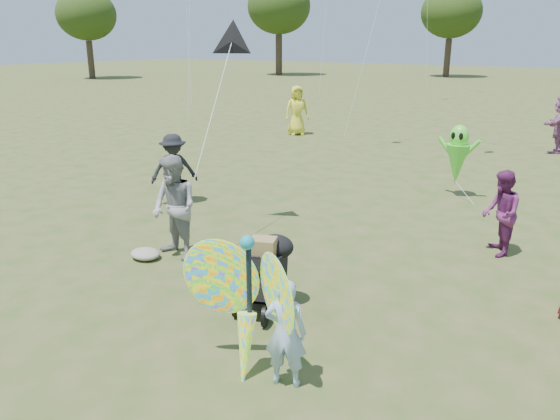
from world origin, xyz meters
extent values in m
plane|color=#51592B|center=(0.00, 0.00, 0.00)|extent=(160.00, 160.00, 0.00)
imported|color=#99B8D9|center=(1.47, -0.85, 0.62)|extent=(0.53, 0.45, 1.25)
imported|color=gray|center=(-2.12, 1.14, 0.90)|extent=(0.98, 0.83, 1.79)
ellipsoid|color=gray|center=(-2.52, 0.77, 0.09)|extent=(0.55, 0.45, 0.17)
imported|color=black|center=(-4.48, 3.49, 0.81)|extent=(1.12, 1.19, 1.61)
imported|color=#66225A|center=(2.44, 4.42, 0.75)|extent=(0.82, 0.90, 1.50)
imported|color=yellow|center=(-7.35, 13.16, 0.96)|extent=(1.08, 1.11, 1.92)
cube|color=black|center=(0.31, 0.39, 0.55)|extent=(0.75, 0.97, 0.71)
cube|color=black|center=(0.31, 0.39, 0.22)|extent=(0.64, 0.79, 0.10)
ellipsoid|color=black|center=(0.31, 0.64, 0.88)|extent=(0.51, 0.45, 0.33)
cylinder|color=black|center=(0.07, 0.04, 0.15)|extent=(0.16, 0.30, 0.30)
cylinder|color=black|center=(0.55, 0.04, 0.15)|extent=(0.16, 0.30, 0.30)
cylinder|color=black|center=(0.31, 0.84, 0.11)|extent=(0.13, 0.22, 0.22)
cylinder|color=black|center=(0.31, -0.09, 0.98)|extent=(0.42, 0.19, 0.03)
cube|color=#987E49|center=(0.31, 0.34, 0.96)|extent=(0.42, 0.39, 0.26)
ellipsoid|color=#F95627|center=(0.60, -0.86, 1.05)|extent=(0.98, 0.71, 1.24)
ellipsoid|color=#F95627|center=(1.36, -0.86, 1.05)|extent=(0.98, 0.71, 1.24)
cylinder|color=black|center=(0.98, -0.84, 1.00)|extent=(0.06, 0.06, 1.00)
cone|color=#F95627|center=(1.03, -1.01, 0.30)|extent=(0.36, 0.49, 0.93)
sphere|color=teal|center=(0.98, -0.86, 1.55)|extent=(0.16, 0.16, 0.16)
cone|color=black|center=(-2.26, 2.96, 3.58)|extent=(0.89, 0.62, 0.81)
cylinder|color=silver|center=(-1.99, 2.10, 2.51)|extent=(0.56, 1.74, 2.15)
cone|color=#53DF34|center=(0.67, 7.67, 0.80)|extent=(0.56, 0.56, 0.95)
ellipsoid|color=#53DF34|center=(0.67, 7.67, 1.45)|extent=(0.44, 0.39, 0.57)
ellipsoid|color=black|center=(0.58, 7.49, 1.50)|extent=(0.10, 0.05, 0.17)
ellipsoid|color=black|center=(0.76, 7.49, 1.50)|extent=(0.10, 0.05, 0.17)
cylinder|color=#53DF34|center=(0.37, 7.67, 1.20)|extent=(0.43, 0.10, 0.49)
cylinder|color=#53DF34|center=(0.97, 7.67, 1.20)|extent=(0.43, 0.10, 0.49)
cylinder|color=silver|center=(0.97, 7.47, 0.20)|extent=(0.61, 0.41, 0.41)
cylinder|color=#3A2D21|center=(-30.00, 45.00, 2.10)|extent=(0.70, 0.70, 4.20)
ellipsoid|color=#2B4214|center=(-30.00, 45.00, 7.00)|extent=(6.60, 6.60, 5.61)
cylinder|color=#3A2D21|center=(-14.00, 52.00, 1.89)|extent=(0.63, 0.63, 3.78)
ellipsoid|color=#2B4214|center=(-14.00, 52.00, 6.30)|extent=(5.94, 5.94, 5.05)
cylinder|color=#3A2D21|center=(-42.00, 30.00, 1.78)|extent=(0.59, 0.59, 3.57)
ellipsoid|color=#2B4214|center=(-42.00, 30.00, 5.95)|extent=(5.61, 5.61, 4.77)
camera|label=1|loc=(4.33, -5.15, 3.61)|focal=35.00mm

